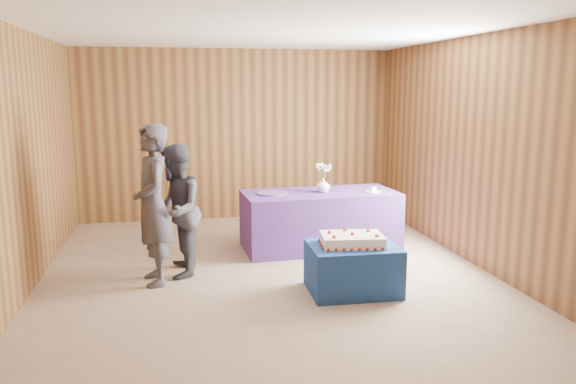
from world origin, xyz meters
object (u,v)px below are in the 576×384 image
object	(u,v)px
serving_table	(320,220)
vase	(323,185)
guest_right	(176,211)
cake_table	(353,268)
sheet_cake	(352,240)
guest_left	(153,205)

from	to	relation	value
serving_table	vase	xyz separation A→B (m)	(0.04, 0.01, 0.47)
guest_right	cake_table	bearing A→B (deg)	66.63
guest_right	vase	bearing A→B (deg)	115.22
sheet_cake	guest_left	xyz separation A→B (m)	(-2.00, 0.69, 0.31)
serving_table	sheet_cake	size ratio (longest dim) A/B	2.84
vase	guest_left	size ratio (longest dim) A/B	0.11
cake_table	guest_left	size ratio (longest dim) A/B	0.52
cake_table	guest_left	bearing A→B (deg)	162.79
serving_table	guest_right	xyz separation A→B (m)	(-1.86, -0.76, 0.37)
cake_table	sheet_cake	bearing A→B (deg)	-174.03
serving_table	guest_left	xyz separation A→B (m)	(-2.10, -0.97, 0.49)
sheet_cake	guest_right	distance (m)	1.99
guest_left	guest_right	xyz separation A→B (m)	(0.24, 0.21, -0.12)
sheet_cake	guest_left	size ratio (longest dim) A/B	0.41
vase	guest_right	bearing A→B (deg)	-158.08
serving_table	cake_table	bearing A→B (deg)	-95.73
sheet_cake	guest_left	world-z (taller)	guest_left
cake_table	serving_table	size ratio (longest dim) A/B	0.45
guest_right	sheet_cake	bearing A→B (deg)	66.38
vase	cake_table	bearing A→B (deg)	-94.07
cake_table	sheet_cake	xyz separation A→B (m)	(-0.02, -0.00, 0.31)
guest_left	guest_right	size ratio (longest dim) A/B	1.16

